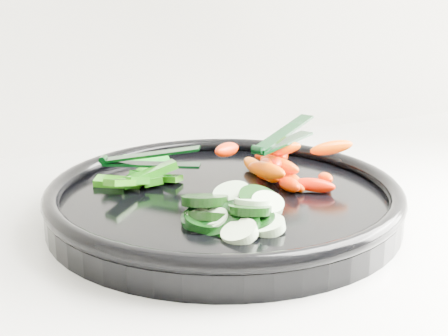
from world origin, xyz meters
name	(u,v)px	position (x,y,z in m)	size (l,w,h in m)	color
veggie_tray	(224,199)	(0.08, 1.68, 0.95)	(0.44, 0.44, 0.04)	black
cucumber_pile	(227,214)	(0.05, 1.61, 0.96)	(0.12, 0.12, 0.04)	black
carrot_pile	(280,165)	(0.15, 1.70, 0.97)	(0.16, 0.16, 0.05)	#FF5900
pepper_pile	(141,177)	(0.01, 1.75, 0.96)	(0.10, 0.09, 0.04)	#166809
tong_carrot	(282,138)	(0.16, 1.70, 1.00)	(0.10, 0.07, 0.02)	black
tong_pepper	(148,159)	(0.02, 1.76, 0.98)	(0.11, 0.07, 0.02)	black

